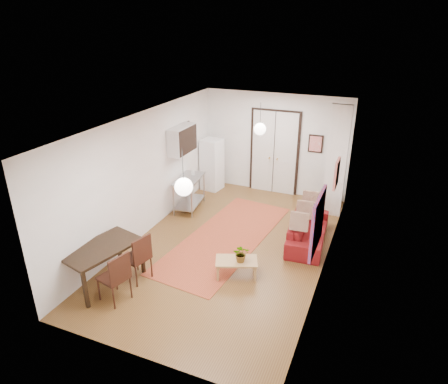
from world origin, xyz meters
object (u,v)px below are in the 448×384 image
at_px(sofa, 308,230).
at_px(coffee_table, 236,262).
at_px(dining_table, 102,251).
at_px(fridge, 212,164).
at_px(dining_chair_far, 116,270).
at_px(dining_chair_near, 138,251).
at_px(kitchen_counter, 189,189).
at_px(black_side_chair, 332,187).

height_order(sofa, coffee_table, sofa).
bearing_deg(coffee_table, dining_table, -152.74).
height_order(fridge, dining_chair_far, fridge).
bearing_deg(dining_chair_near, kitchen_counter, -156.75).
bearing_deg(dining_table, dining_chair_near, 41.57).
distance_m(kitchen_counter, dining_table, 3.62).
relative_size(kitchen_counter, black_side_chair, 1.40).
height_order(dining_chair_near, dining_chair_far, same).
bearing_deg(black_side_chair, sofa, 69.52).
relative_size(coffee_table, fridge, 0.60).
height_order(dining_table, dining_chair_far, dining_chair_far).
xyz_separation_m(kitchen_counter, black_side_chair, (3.50, 1.77, -0.06)).
bearing_deg(kitchen_counter, dining_chair_near, -88.89).
distance_m(sofa, dining_chair_far, 4.37).
xyz_separation_m(sofa, fridge, (-3.33, 2.03, 0.48)).
bearing_deg(dining_table, fridge, 90.00).
bearing_deg(fridge, dining_chair_near, -75.79).
relative_size(sofa, coffee_table, 2.10).
xyz_separation_m(sofa, coffee_table, (-1.03, -1.89, 0.03)).
height_order(coffee_table, dining_table, dining_table).
distance_m(kitchen_counter, black_side_chair, 3.92).
height_order(coffee_table, dining_chair_far, dining_chair_far).
xyz_separation_m(dining_table, dining_chair_far, (0.51, -0.25, -0.14)).
xyz_separation_m(coffee_table, dining_table, (-2.30, -1.18, 0.39)).
height_order(sofa, dining_chair_far, dining_chair_far).
xyz_separation_m(dining_chair_far, black_side_chair, (2.99, 5.63, -0.07)).
height_order(kitchen_counter, dining_chair_far, dining_chair_far).
height_order(sofa, dining_table, dining_table).
bearing_deg(coffee_table, kitchen_counter, 133.37).
bearing_deg(fridge, sofa, -23.40).
bearing_deg(sofa, coffee_table, 147.01).
relative_size(sofa, kitchen_counter, 1.61).
relative_size(coffee_table, kitchen_counter, 0.77).
bearing_deg(black_side_chair, coffee_table, 57.75).
bearing_deg(coffee_table, black_side_chair, 73.99).
distance_m(sofa, kitchen_counter, 3.38).
xyz_separation_m(fridge, dining_chair_near, (0.51, -4.66, -0.20)).
distance_m(dining_table, dining_chair_far, 0.58).
bearing_deg(coffee_table, dining_chair_near, -157.72).
height_order(coffee_table, fridge, fridge).
relative_size(coffee_table, dining_chair_far, 0.94).
relative_size(sofa, fridge, 1.27).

